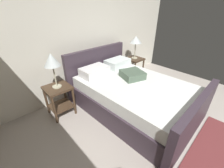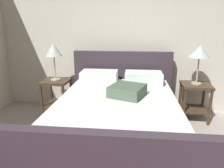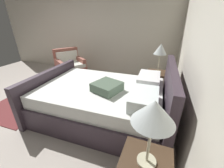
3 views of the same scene
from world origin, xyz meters
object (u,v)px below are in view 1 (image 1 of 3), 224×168
Objects in this scene: bed at (132,94)px; nightstand_left at (59,96)px; nightstand_right at (134,65)px; table_lamp_left at (52,61)px; table_lamp_right at (136,40)px.

bed is 1.40m from nightstand_left.
nightstand_right is 2.29m from nightstand_left.
table_lamp_left is (0.00, 0.00, 0.69)m from nightstand_left.
nightstand_right is 1.00× the size of nightstand_left.
bed is 1.64m from table_lamp_right.
table_lamp_left reaches higher than nightstand_right.
nightstand_left is 0.96× the size of table_lamp_left.
bed is 1.45m from nightstand_right.
nightstand_right and nightstand_left have the same top height.
nightstand_left is at bearing -90.00° from table_lamp_left.
table_lamp_right is 1.00× the size of nightstand_left.
table_lamp_left is at bearing -177.90° from table_lamp_right.
table_lamp_left reaches higher than nightstand_left.
bed is 3.79× the size of table_lamp_left.
bed is 3.94× the size of table_lamp_right.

